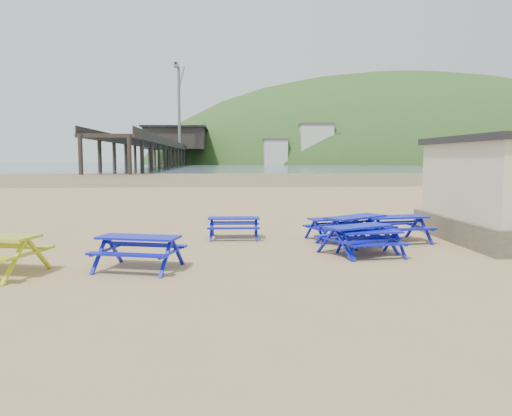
{
  "coord_description": "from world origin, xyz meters",
  "views": [
    {
      "loc": [
        0.07,
        -13.39,
        2.48
      ],
      "look_at": [
        1.06,
        1.5,
        1.0
      ],
      "focal_mm": 35.0,
      "sensor_mm": 36.0,
      "label": 1
    }
  ],
  "objects": [
    {
      "name": "ground",
      "position": [
        0.0,
        0.0,
        0.0
      ],
      "size": [
        400.0,
        400.0,
        0.0
      ],
      "primitive_type": "plane",
      "color": "tan",
      "rests_on": "ground"
    },
    {
      "name": "wet_sand",
      "position": [
        0.0,
        55.0,
        0.0
      ],
      "size": [
        400.0,
        400.0,
        0.0
      ],
      "primitive_type": "plane",
      "color": "brown",
      "rests_on": "ground"
    },
    {
      "name": "sea",
      "position": [
        0.0,
        170.0,
        0.01
      ],
      "size": [
        400.0,
        400.0,
        0.0
      ],
      "primitive_type": "plane",
      "color": "#4A5D6B",
      "rests_on": "ground"
    },
    {
      "name": "picnic_table_blue_a",
      "position": [
        0.41,
        1.98,
        0.33
      ],
      "size": [
        1.64,
        1.34,
        0.67
      ],
      "rotation": [
        0.0,
        0.0,
        -0.04
      ],
      "color": "#0F00B7",
      "rests_on": "ground"
    },
    {
      "name": "picnic_table_blue_b",
      "position": [
        3.5,
        1.49,
        0.34
      ],
      "size": [
        1.93,
        1.72,
        0.68
      ],
      "rotation": [
        0.0,
        0.0,
        0.3
      ],
      "color": "#0F00B7",
      "rests_on": "ground"
    },
    {
      "name": "picnic_table_blue_c",
      "position": [
        3.92,
        0.78,
        0.41
      ],
      "size": [
        2.49,
        2.4,
        0.82
      ],
      "rotation": [
        0.0,
        0.0,
        0.61
      ],
      "color": "#0F00B7",
      "rests_on": "ground"
    },
    {
      "name": "picnic_table_blue_d",
      "position": [
        -1.82,
        -2.23,
        0.38
      ],
      "size": [
        2.12,
        1.87,
        0.76
      ],
      "rotation": [
        0.0,
        0.0,
        -0.27
      ],
      "color": "#0F00B7",
      "rests_on": "ground"
    },
    {
      "name": "picnic_table_blue_e",
      "position": [
        3.81,
        -1.09,
        0.33
      ],
      "size": [
        1.7,
        1.44,
        0.65
      ],
      "rotation": [
        0.0,
        0.0,
        0.13
      ],
      "color": "#0F00B7",
      "rests_on": "ground"
    },
    {
      "name": "picnic_table_blue_f",
      "position": [
        3.58,
        -0.75,
        0.37
      ],
      "size": [
        2.24,
        2.08,
        0.75
      ],
      "rotation": [
        0.0,
        0.0,
        0.46
      ],
      "color": "#0F00B7",
      "rests_on": "ground"
    },
    {
      "name": "pier",
      "position": [
        -17.99,
        178.23,
        5.46
      ],
      "size": [
        24.0,
        220.0,
        39.29
      ],
      "color": "black",
      "rests_on": "ground"
    },
    {
      "name": "headland_town",
      "position": [
        90.0,
        229.68,
        -9.91
      ],
      "size": [
        264.0,
        144.0,
        108.0
      ],
      "color": "#2D4C1E",
      "rests_on": "ground"
    },
    {
      "name": "picnic_table_blue_g",
      "position": [
        5.18,
        1.01,
        0.39
      ],
      "size": [
        2.09,
        1.8,
        0.78
      ],
      "rotation": [
        0.0,
        0.0,
        0.18
      ],
      "color": "#0F00B7",
      "rests_on": "ground"
    }
  ]
}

